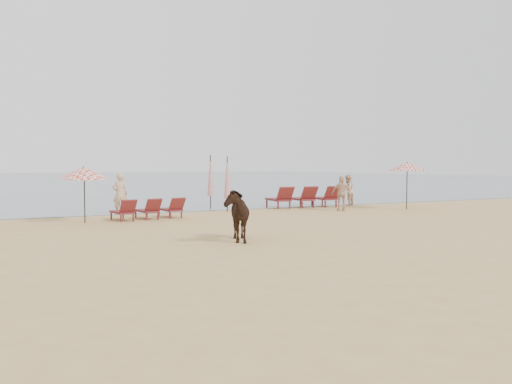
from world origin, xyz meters
TOP-DOWN VIEW (x-y plane):
  - ground at (0.00, 0.00)m, footprint 120.00×120.00m
  - sea at (0.00, 80.00)m, footprint 160.00×140.00m
  - lounger_cluster_left at (-3.14, 7.86)m, footprint 2.68×1.81m
  - lounger_cluster_right at (5.00, 9.87)m, footprint 3.40×2.20m
  - umbrella_open_left_b at (-5.47, 7.70)m, footprint 1.63×1.66m
  - umbrella_open_right at (8.88, 6.98)m, footprint 1.82×1.82m
  - umbrella_closed_left at (0.74, 9.37)m, footprint 0.30×0.30m
  - umbrella_closed_right at (0.70, 11.31)m, footprint 0.31×0.31m
  - cow at (-2.41, 1.42)m, footprint 1.22×1.85m
  - beachgoer_left at (-3.75, 10.16)m, footprint 0.68×0.49m
  - beachgoer_right_a at (7.65, 9.90)m, footprint 0.94×0.86m
  - beachgoer_right_b at (5.61, 7.60)m, footprint 0.99×0.74m

SIDE VIEW (x-z plane):
  - ground at x=0.00m, z-range 0.00..0.00m
  - sea at x=0.00m, z-range -0.03..0.03m
  - lounger_cluster_left at x=-3.14m, z-range 0.11..0.66m
  - lounger_cluster_right at x=5.00m, z-range 0.14..0.85m
  - cow at x=-2.41m, z-range 0.00..1.43m
  - beachgoer_right_b at x=5.61m, z-range 0.00..1.57m
  - beachgoer_right_a at x=7.65m, z-range 0.00..1.57m
  - beachgoer_left at x=-3.75m, z-range 0.00..1.73m
  - umbrella_closed_left at x=0.74m, z-range 0.28..2.73m
  - umbrella_closed_right at x=0.70m, z-range 0.29..2.83m
  - umbrella_open_left_b at x=-5.47m, z-range 0.76..2.84m
  - umbrella_open_right at x=8.88m, z-range 0.89..3.11m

